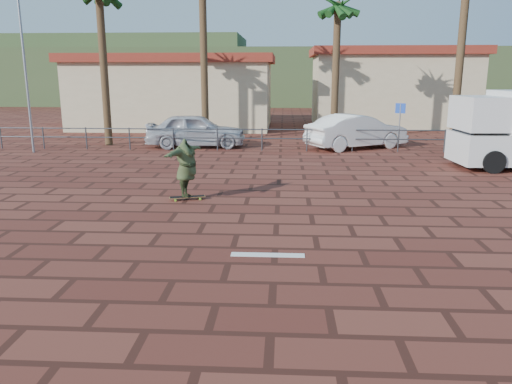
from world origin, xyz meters
The scene contains 14 objects.
ground centered at (0.00, 0.00, 0.00)m, with size 120.00×120.00×0.00m, color brown.
paint_stripe centered at (0.70, -1.20, 0.00)m, with size 1.40×0.22×0.01m, color white.
guardrail centered at (0.00, 12.00, 0.68)m, with size 24.06×0.06×1.00m.
flagpole centered at (-9.87, 11.00, 4.64)m, with size 1.30×0.10×8.00m.
palm_center centered at (3.50, 15.50, 6.36)m, with size 2.40×2.40×7.75m.
building_west centered at (-6.00, 22.00, 2.28)m, with size 12.60×7.60×4.50m.
building_east centered at (8.00, 24.00, 2.54)m, with size 10.60×6.60×5.00m.
hill_front centered at (0.00, 50.00, 3.00)m, with size 70.00×18.00×6.00m, color #384C28.
hill_back centered at (-22.00, 56.00, 4.00)m, with size 35.00×14.00×8.00m, color #384C28.
longboard centered at (-1.63, 2.93, 0.08)m, with size 0.99×0.48×0.10m.
skateboarder centered at (-1.63, 2.93, 0.89)m, with size 1.94×0.53×1.58m, color #384424.
car_silver centered at (-3.15, 13.00, 0.78)m, with size 1.85×4.61×1.57m, color silver.
car_white centered at (4.31, 13.00, 0.78)m, with size 1.65×4.73×1.56m, color white.
street_sign centered at (6.00, 12.00, 1.48)m, with size 0.41×0.21×2.12m.
Camera 1 is at (0.98, -10.13, 3.35)m, focal length 35.00 mm.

